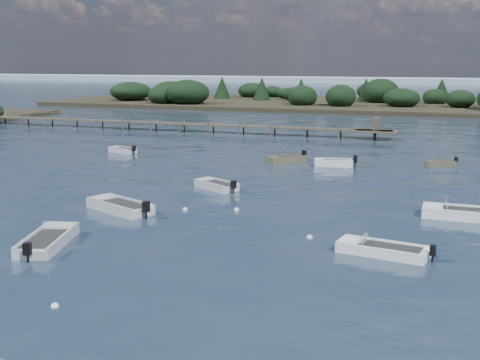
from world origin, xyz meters
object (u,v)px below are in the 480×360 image
at_px(dinghy_near_olive, 48,242).
at_px(tender_far_grey, 123,151).
at_px(dinghy_extra_b, 216,187).
at_px(dinghy_extra_a, 286,160).
at_px(dinghy_mid_grey, 120,208).
at_px(dinghy_mid_white_b, 465,216).
at_px(jetty, 182,124).
at_px(tender_far_grey_b, 440,165).
at_px(dinghy_mid_white_a, 382,251).
at_px(tender_far_white, 334,164).

relative_size(dinghy_near_olive, tender_far_grey, 1.52).
bearing_deg(dinghy_extra_b, dinghy_extra_a, 82.41).
bearing_deg(dinghy_near_olive, dinghy_mid_grey, 91.89).
bearing_deg(dinghy_extra_b, dinghy_near_olive, -100.88).
bearing_deg(dinghy_mid_white_b, dinghy_extra_a, 133.84).
xyz_separation_m(dinghy_mid_white_b, jetty, (-35.35, 35.93, 0.81)).
bearing_deg(dinghy_near_olive, tender_far_grey_b, 59.68).
distance_m(dinghy_mid_white_a, dinghy_extra_b, 17.66).
relative_size(dinghy_mid_grey, dinghy_extra_b, 1.35).
bearing_deg(dinghy_mid_white_a, tender_far_grey_b, 85.61).
bearing_deg(tender_far_grey, dinghy_extra_b, -40.49).
height_order(tender_far_grey_b, tender_far_grey, tender_far_grey).
xyz_separation_m(dinghy_extra_a, dinghy_mid_white_b, (15.52, -16.16, 0.01)).
height_order(dinghy_mid_white_a, tender_far_grey, dinghy_mid_white_a).
relative_size(dinghy_mid_grey, dinghy_near_olive, 0.99).
height_order(tender_far_grey_b, dinghy_extra_b, dinghy_extra_b).
xyz_separation_m(dinghy_extra_a, dinghy_extra_b, (-1.76, -13.23, -0.01)).
height_order(tender_far_grey_b, tender_far_white, tender_far_white).
distance_m(dinghy_mid_grey, tender_far_grey, 24.97).
distance_m(dinghy_mid_grey, dinghy_mid_white_b, 21.25).
xyz_separation_m(dinghy_mid_white_a, tender_far_grey, (-29.07, 24.99, 0.01)).
height_order(dinghy_mid_white_a, dinghy_mid_white_b, dinghy_mid_white_b).
xyz_separation_m(dinghy_extra_a, tender_far_grey, (-17.49, 0.19, -0.01)).
height_order(tender_far_grey_b, jetty, jetty).
bearing_deg(tender_far_grey, dinghy_mid_white_a, -40.69).
distance_m(dinghy_mid_white_a, jetty, 54.54).
bearing_deg(tender_far_white, dinghy_mid_grey, -114.87).
relative_size(dinghy_mid_grey, dinghy_mid_white_a, 1.09).
bearing_deg(dinghy_mid_white_a, tender_far_grey, 139.31).
bearing_deg(dinghy_mid_white_b, dinghy_mid_grey, -165.55).
xyz_separation_m(dinghy_extra_a, jetty, (-19.84, 19.77, 0.82)).
height_order(dinghy_mid_grey, dinghy_near_olive, dinghy_mid_grey).
height_order(dinghy_mid_grey, dinghy_extra_a, dinghy_mid_grey).
distance_m(dinghy_mid_white_a, dinghy_near_olive, 16.93).
relative_size(dinghy_extra_a, dinghy_mid_white_b, 0.71).
relative_size(dinghy_near_olive, jetty, 0.08).
xyz_separation_m(dinghy_mid_grey, dinghy_extra_b, (3.29, 8.23, -0.02)).
relative_size(dinghy_mid_white_a, tender_far_white, 1.23).
xyz_separation_m(dinghy_mid_grey, jetty, (-14.78, 41.23, 0.81)).
distance_m(tender_far_grey_b, dinghy_mid_white_a, 27.45).
xyz_separation_m(dinghy_mid_grey, tender_far_white, (9.67, 20.85, 0.00)).
height_order(tender_far_grey_b, dinghy_extra_a, dinghy_extra_a).
bearing_deg(dinghy_near_olive, dinghy_mid_white_b, 32.37).
xyz_separation_m(tender_far_grey_b, dinghy_mid_white_a, (-2.10, -27.37, -0.00)).
bearing_deg(jetty, tender_far_white, -39.82).
bearing_deg(dinghy_mid_white_b, dinghy_mid_white_a, -114.49).
bearing_deg(dinghy_mid_white_b, dinghy_near_olive, -147.63).
distance_m(tender_far_grey, jetty, 19.74).
height_order(dinghy_near_olive, dinghy_extra_b, dinghy_near_olive).
bearing_deg(dinghy_extra_b, dinghy_mid_white_a, -40.92).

